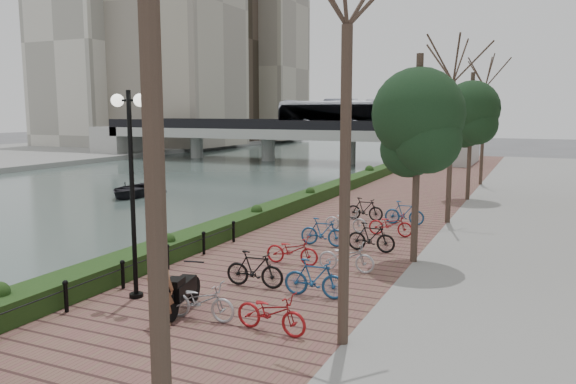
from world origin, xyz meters
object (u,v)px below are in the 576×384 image
Objects in this scene: pedestrian at (160,290)px; boat at (133,189)px; lamppost at (131,151)px; motorcycle at (183,289)px.

pedestrian is 0.38× the size of boat.
pedestrian is at bearing -57.34° from boat.
boat is at bearing -72.36° from pedestrian.
lamppost is 21.57m from boat.
motorcycle is 1.03× the size of pedestrian.
pedestrian is (1.80, -1.35, -2.94)m from lamppost.
boat is at bearing 129.83° from lamppost.
lamppost is 3.66m from motorcycle.
lamppost is at bearing 156.21° from motorcycle.
motorcycle is (1.69, -0.33, -3.23)m from lamppost.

